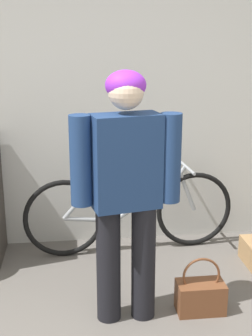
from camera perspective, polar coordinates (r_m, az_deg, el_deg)
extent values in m
cube|color=silver|center=(3.85, -5.62, 9.34)|extent=(8.00, 0.06, 2.60)
cube|color=white|center=(4.08, 2.51, -3.92)|extent=(0.08, 0.01, 0.12)
cylinder|color=black|center=(2.95, -2.15, -11.65)|extent=(0.15, 0.15, 0.75)
cylinder|color=black|center=(2.97, 2.13, -11.42)|extent=(0.15, 0.15, 0.75)
cube|color=navy|center=(2.72, 0.00, 0.76)|extent=(0.43, 0.27, 0.56)
cylinder|color=navy|center=(2.70, -5.54, 0.88)|extent=(0.13, 0.13, 0.53)
cylinder|color=navy|center=(2.76, 5.42, 1.21)|extent=(0.13, 0.13, 0.53)
sphere|color=beige|center=(2.64, 0.00, 9.27)|extent=(0.20, 0.20, 0.20)
ellipsoid|color=purple|center=(2.65, -0.04, 10.06)|extent=(0.23, 0.21, 0.17)
torus|color=black|center=(3.79, -7.56, -6.13)|extent=(0.65, 0.08, 0.65)
torus|color=black|center=(3.98, 8.30, -5.03)|extent=(0.65, 0.08, 0.65)
cylinder|color=#999EA3|center=(3.81, -4.43, -6.29)|extent=(0.42, 0.06, 0.08)
cylinder|color=#999EA3|center=(3.74, -5.32, -3.58)|extent=(0.33, 0.06, 0.36)
cylinder|color=#999EA3|center=(3.77, -2.18, -3.75)|extent=(0.14, 0.04, 0.40)
cylinder|color=#999EA3|center=(3.83, 2.66, -3.56)|extent=(0.57, 0.08, 0.41)
cylinder|color=#999EA3|center=(3.75, 1.89, -0.81)|extent=(0.65, 0.08, 0.05)
cylinder|color=#999EA3|center=(3.91, 7.49, -2.89)|extent=(0.16, 0.04, 0.34)
cylinder|color=#999EA3|center=(3.83, 6.95, -0.22)|extent=(0.07, 0.04, 0.08)
cylinder|color=#999EA3|center=(3.83, 7.25, 0.23)|extent=(0.06, 0.46, 0.02)
ellipsoid|color=black|center=(3.69, -3.05, -0.66)|extent=(0.22, 0.09, 0.05)
cube|color=brown|center=(3.18, 9.05, -15.27)|extent=(0.31, 0.18, 0.20)
torus|color=brown|center=(3.10, 9.18, -12.81)|extent=(0.25, 0.02, 0.25)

